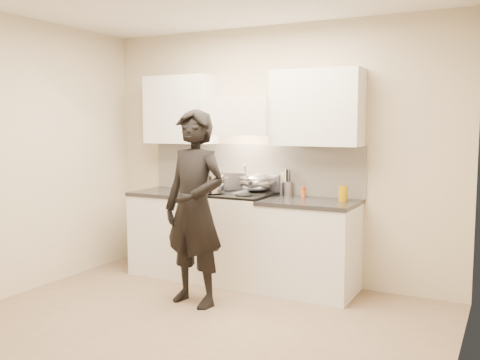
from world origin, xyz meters
name	(u,v)px	position (x,y,z in m)	size (l,w,h in m)	color
ground_plane	(186,331)	(0.00, 0.00, 0.00)	(4.00, 4.00, 0.00)	#856C54
room_shell	(203,132)	(-0.06, 0.37, 1.60)	(4.04, 3.54, 2.70)	#C2B395
stove	(235,237)	(-0.30, 1.42, 0.47)	(0.76, 0.65, 0.96)	silver
counter_right	(310,246)	(0.53, 1.43, 0.46)	(0.92, 0.67, 0.92)	silver
counter_left	(174,232)	(-1.08, 1.43, 0.46)	(0.82, 0.67, 0.92)	silver
wok	(257,182)	(-0.10, 1.53, 1.06)	(0.38, 0.47, 0.31)	#B9B9C5
stock_pot	(212,183)	(-0.50, 1.28, 1.05)	(0.39, 0.29, 0.18)	#B9B9C5
utensil_crock	(287,187)	(0.19, 1.67, 1.01)	(0.10, 0.10, 0.28)	#9091A5
spice_jar	(303,192)	(0.39, 1.61, 0.97)	(0.05, 0.05, 0.11)	#CE531C
oil_glass	(343,193)	(0.83, 1.52, 1.00)	(0.09, 0.09, 0.15)	#A57704
person	(195,208)	(-0.29, 0.61, 0.90)	(0.66, 0.43, 1.80)	black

